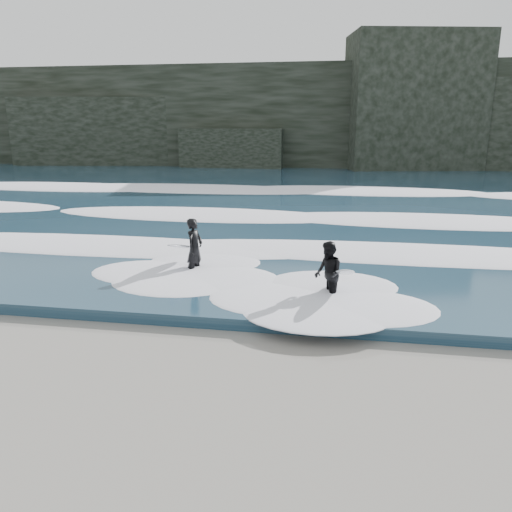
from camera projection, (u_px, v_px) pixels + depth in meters
The scene contains 8 objects.
ground at pixel (173, 400), 8.55m from camera, with size 120.00×120.00×0.00m, color #8C5D56.
sea at pixel (304, 186), 36.11m from camera, with size 90.00×52.00×0.30m, color #1D394D.
headland at pixel (318, 118), 51.03m from camera, with size 70.00×9.00×10.00m, color black.
foam_near at pixel (259, 250), 17.01m from camera, with size 60.00×3.20×0.20m, color white.
foam_mid at pixel (283, 213), 23.67m from camera, with size 60.00×4.00×0.24m, color white.
foam_far at pixel (299, 189), 32.23m from camera, with size 60.00×4.80×0.30m, color white.
surfer_left at pixel (193, 248), 15.03m from camera, with size 1.04×1.92×1.84m.
surfer_right at pixel (330, 274), 12.79m from camera, with size 1.14×1.80×1.68m.
Camera 1 is at (2.68, -7.26, 4.61)m, focal length 35.00 mm.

